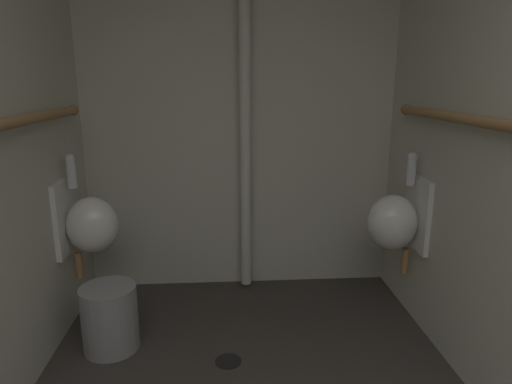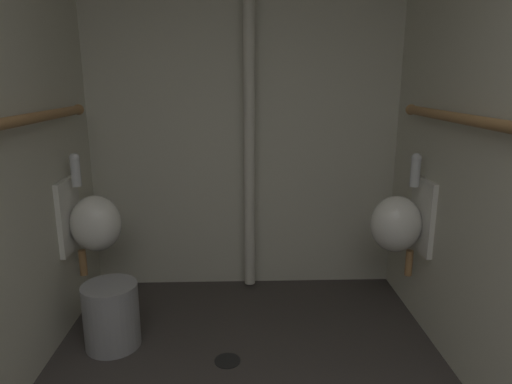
# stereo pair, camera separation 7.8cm
# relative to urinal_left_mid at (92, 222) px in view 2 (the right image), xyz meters

# --- Properties ---
(wall_back) EXTENTS (2.25, 0.06, 2.67)m
(wall_back) POSITION_rel_urinal_left_mid_xyz_m (0.92, 0.54, 0.70)
(wall_back) COLOR beige
(wall_back) RESTS_ON ground
(urinal_left_mid) EXTENTS (0.32, 0.30, 0.76)m
(urinal_left_mid) POSITION_rel_urinal_left_mid_xyz_m (0.00, 0.00, 0.00)
(urinal_left_mid) COLOR silver
(urinal_right_mid) EXTENTS (0.32, 0.30, 0.76)m
(urinal_right_mid) POSITION_rel_urinal_left_mid_xyz_m (1.83, -0.07, 0.00)
(urinal_right_mid) COLOR silver
(standpipe_back_wall) EXTENTS (0.08, 0.08, 2.62)m
(standpipe_back_wall) POSITION_rel_urinal_left_mid_xyz_m (0.95, 0.43, 0.70)
(standpipe_back_wall) COLOR beige
(standpipe_back_wall) RESTS_ON ground
(floor_drain) EXTENTS (0.14, 0.14, 0.01)m
(floor_drain) POSITION_rel_urinal_left_mid_xyz_m (0.81, -0.47, -0.64)
(floor_drain) COLOR black
(floor_drain) RESTS_ON ground
(waste_bin) EXTENTS (0.30, 0.30, 0.37)m
(waste_bin) POSITION_rel_urinal_left_mid_xyz_m (0.16, -0.30, -0.46)
(waste_bin) COLOR gray
(waste_bin) RESTS_ON ground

